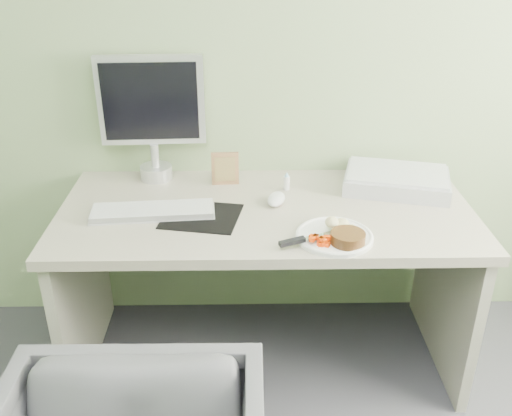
{
  "coord_description": "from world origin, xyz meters",
  "views": [
    {
      "loc": [
        -0.07,
        -0.35,
        1.72
      ],
      "look_at": [
        -0.04,
        1.5,
        0.79
      ],
      "focal_mm": 40.0,
      "sensor_mm": 36.0,
      "label": 1
    }
  ],
  "objects_px": {
    "plate": "(334,237)",
    "monitor": "(152,111)",
    "desk": "(266,249)",
    "scanner": "(396,181)"
  },
  "relations": [
    {
      "from": "plate",
      "to": "monitor",
      "type": "distance_m",
      "value": 0.93
    },
    {
      "from": "desk",
      "to": "monitor",
      "type": "xyz_separation_m",
      "value": [
        -0.46,
        0.31,
        0.48
      ]
    },
    {
      "from": "monitor",
      "to": "scanner",
      "type": "bearing_deg",
      "value": -10.63
    },
    {
      "from": "plate",
      "to": "scanner",
      "type": "distance_m",
      "value": 0.52
    },
    {
      "from": "desk",
      "to": "monitor",
      "type": "relative_size",
      "value": 3.06
    },
    {
      "from": "monitor",
      "to": "desk",
      "type": "bearing_deg",
      "value": -36.79
    },
    {
      "from": "plate",
      "to": "scanner",
      "type": "relative_size",
      "value": 0.65
    },
    {
      "from": "plate",
      "to": "monitor",
      "type": "bearing_deg",
      "value": 141.47
    },
    {
      "from": "desk",
      "to": "monitor",
      "type": "bearing_deg",
      "value": 145.85
    },
    {
      "from": "plate",
      "to": "scanner",
      "type": "bearing_deg",
      "value": 52.62
    }
  ]
}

